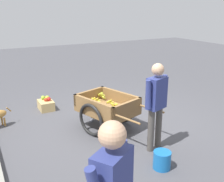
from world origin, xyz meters
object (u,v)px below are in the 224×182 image
at_px(fruit_cart, 107,108).
at_px(apple_crate, 46,104).
at_px(plastic_bucket, 162,160).
at_px(vendor_person, 156,100).

relative_size(fruit_cart, apple_crate, 4.10).
distance_m(fruit_cart, plastic_bucket, 1.68).
bearing_deg(apple_crate, plastic_bucket, -164.34).
bearing_deg(apple_crate, fruit_cart, -152.95).
bearing_deg(plastic_bucket, vendor_person, -25.46).
bearing_deg(fruit_cart, vendor_person, -162.00).
relative_size(fruit_cart, vendor_person, 1.20).
height_order(vendor_person, apple_crate, vendor_person).
height_order(vendor_person, plastic_bucket, vendor_person).
xyz_separation_m(fruit_cart, apple_crate, (1.61, 0.82, -0.30)).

